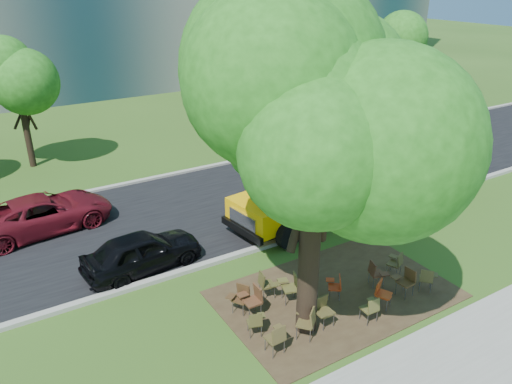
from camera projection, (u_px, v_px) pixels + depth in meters
ground at (299, 296)px, 15.11m from camera, size 160.00×160.00×0.00m
dirt_patch at (335, 294)px, 15.19m from camera, size 7.00×4.50×0.03m
asphalt_road at (200, 209)px, 20.57m from camera, size 80.00×8.00×0.04m
kerb_near at (249, 251)px, 17.42m from camera, size 80.00×0.25×0.14m
kerb_far at (163, 176)px, 23.75m from camera, size 80.00×0.25×0.14m
bg_tree_2 at (17, 83)px, 23.52m from camera, size 4.80×4.80×6.62m
bg_tree_3 at (272, 49)px, 27.80m from camera, size 5.60×5.60×7.84m
bg_tree_4 at (388, 53)px, 31.10m from camera, size 5.00×5.00×6.85m
main_tree at (315, 130)px, 11.45m from camera, size 7.20×7.20×9.31m
school_bus at (365, 160)px, 21.12m from camera, size 12.30×4.20×2.95m
chair_0 at (277, 336)px, 12.63m from camera, size 0.59×0.55×0.90m
chair_1 at (256, 321)px, 13.28m from camera, size 0.61×0.48×0.78m
chair_2 at (308, 320)px, 13.19m from camera, size 0.63×0.79×0.93m
chair_3 at (323, 309)px, 13.65m from camera, size 0.58×0.53×0.90m
chair_4 at (371, 307)px, 13.78m from camera, size 0.56×0.50×0.85m
chair_5 at (382, 292)px, 14.41m from camera, size 0.58×0.69×0.86m
chair_6 at (406, 279)px, 14.97m from camera, size 0.57×0.60×0.91m
chair_7 at (427, 278)px, 15.14m from camera, size 0.70×0.55×0.82m
chair_8 at (253, 298)px, 14.05m from camera, size 0.56×0.63×0.96m
chair_9 at (241, 296)px, 14.25m from camera, size 0.72×0.58×0.87m
chair_10 at (266, 283)px, 14.81m from camera, size 0.52×0.65×0.88m
chair_11 at (336, 285)px, 14.84m from camera, size 0.53×0.67×0.78m
chair_12 at (376, 272)px, 15.38m from camera, size 0.53×0.67×0.85m
chair_13 at (396, 262)px, 15.94m from camera, size 0.57×0.66×0.84m
chair_14 at (292, 285)px, 14.66m from camera, size 0.57×0.73×0.94m
black_car at (142, 251)px, 16.25m from camera, size 4.05×1.98×1.33m
bg_car_red at (44, 213)px, 18.76m from camera, size 5.21×2.85×1.38m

